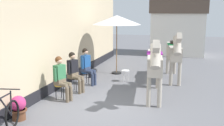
{
  "coord_description": "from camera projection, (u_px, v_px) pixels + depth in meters",
  "views": [
    {
      "loc": [
        1.99,
        -7.22,
        2.79
      ],
      "look_at": [
        -0.4,
        1.2,
        1.05
      ],
      "focal_mm": 42.63,
      "sensor_mm": 36.0,
      "label": 1
    }
  ],
  "objects": [
    {
      "name": "saddled_horse_near",
      "position": [
        154.0,
        63.0,
        8.41
      ],
      "size": [
        0.73,
        2.99,
        2.06
      ],
      "color": "#B2A899",
      "rests_on": "ground_plane"
    },
    {
      "name": "saddled_horse_far",
      "position": [
        174.0,
        52.0,
        10.62
      ],
      "size": [
        0.74,
        2.99,
        2.06
      ],
      "color": "#B2A899",
      "rests_on": "ground_plane"
    },
    {
      "name": "spare_stool_white",
      "position": [
        125.0,
        72.0,
        10.51
      ],
      "size": [
        0.32,
        0.32,
        0.46
      ],
      "color": "white",
      "rests_on": "ground_plane"
    },
    {
      "name": "satchel_bag",
      "position": [
        92.0,
        75.0,
        11.17
      ],
      "size": [
        0.3,
        0.17,
        0.2
      ],
      "primitive_type": "cube",
      "rotation": [
        0.0,
        0.0,
        0.19
      ],
      "color": "black",
      "rests_on": "ground_plane"
    },
    {
      "name": "distant_cottage",
      "position": [
        178.0,
        26.0,
        16.84
      ],
      "size": [
        3.4,
        2.6,
        3.5
      ],
      "color": "silver",
      "rests_on": "ground_plane"
    },
    {
      "name": "pub_facade_wall",
      "position": [
        58.0,
        45.0,
        9.68
      ],
      "size": [
        0.34,
        14.0,
        3.4
      ],
      "color": "#CCB793",
      "rests_on": "ground_plane"
    },
    {
      "name": "seated_visitor_middle",
      "position": [
        74.0,
        70.0,
        9.12
      ],
      "size": [
        0.61,
        0.49,
        1.39
      ],
      "color": "black",
      "rests_on": "ground_plane"
    },
    {
      "name": "flower_planter_near",
      "position": [
        18.0,
        107.0,
        6.84
      ],
      "size": [
        0.43,
        0.43,
        0.64
      ],
      "color": "brown",
      "rests_on": "ground_plane"
    },
    {
      "name": "seated_visitor_far",
      "position": [
        87.0,
        64.0,
        10.05
      ],
      "size": [
        0.61,
        0.49,
        1.39
      ],
      "color": "#194C99",
      "rests_on": "ground_plane"
    },
    {
      "name": "leaning_bicycle",
      "position": [
        2.0,
        122.0,
        5.78
      ],
      "size": [
        0.54,
        1.73,
        1.02
      ],
      "color": "black",
      "rests_on": "ground_plane"
    },
    {
      "name": "cafe_parasol",
      "position": [
        117.0,
        20.0,
        11.47
      ],
      "size": [
        2.1,
        2.1,
        2.58
      ],
      "color": "black",
      "rests_on": "ground_plane"
    },
    {
      "name": "ground_plane",
      "position": [
        134.0,
        81.0,
        10.72
      ],
      "size": [
        40.0,
        40.0,
        0.0
      ],
      "primitive_type": "plane",
      "color": "slate"
    },
    {
      "name": "seated_visitor_near",
      "position": [
        61.0,
        76.0,
        8.29
      ],
      "size": [
        0.61,
        0.49,
        1.39
      ],
      "color": "gold",
      "rests_on": "ground_plane"
    }
  ]
}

